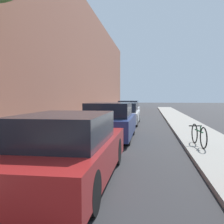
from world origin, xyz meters
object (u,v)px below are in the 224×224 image
(bicycle, at_px, (199,135))
(parked_car_navy, at_px, (110,122))
(parked_car_silver, at_px, (129,110))
(parked_car_red, at_px, (68,150))
(parked_car_white, at_px, (125,114))

(bicycle, bearing_deg, parked_car_navy, 146.18)
(parked_car_silver, bearing_deg, parked_car_red, -89.64)
(parked_car_navy, distance_m, parked_car_silver, 11.23)
(parked_car_red, relative_size, bicycle, 2.80)
(parked_car_navy, relative_size, bicycle, 2.52)
(parked_car_navy, height_order, parked_car_silver, parked_car_navy)
(parked_car_red, relative_size, parked_car_silver, 1.04)
(parked_car_silver, bearing_deg, parked_car_white, -88.21)
(parked_car_red, distance_m, parked_car_navy, 5.50)
(parked_car_white, bearing_deg, parked_car_red, -90.30)
(parked_car_navy, distance_m, parked_car_white, 5.90)
(parked_car_red, bearing_deg, bicycle, 49.48)
(parked_car_red, bearing_deg, parked_car_silver, 90.36)
(parked_car_navy, bearing_deg, bicycle, -27.39)
(parked_car_white, distance_m, parked_car_silver, 5.33)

